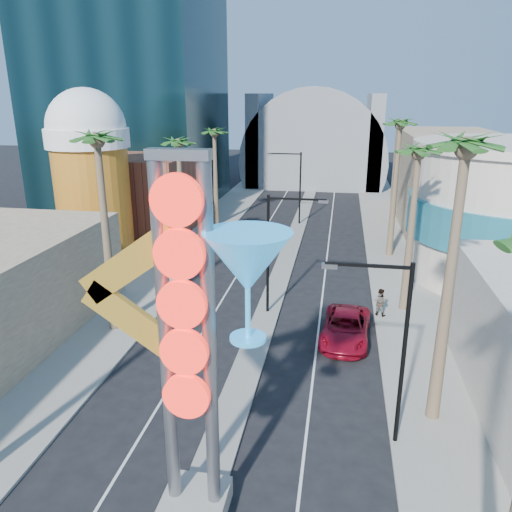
# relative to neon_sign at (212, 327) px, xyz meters

# --- Properties ---
(sidewalk_west) EXTENTS (5.00, 100.00, 0.15)m
(sidewalk_west) POSITION_rel_neon_sign_xyz_m (-10.32, 32.04, -7.23)
(sidewalk_west) COLOR gray
(sidewalk_west) RESTS_ON ground
(sidewalk_east) EXTENTS (5.00, 100.00, 0.15)m
(sidewalk_east) POSITION_rel_neon_sign_xyz_m (8.68, 32.04, -7.23)
(sidewalk_east) COLOR gray
(sidewalk_east) RESTS_ON ground
(median) EXTENTS (1.60, 84.00, 0.15)m
(median) POSITION_rel_neon_sign_xyz_m (-0.82, 35.04, -7.23)
(median) COLOR gray
(median) RESTS_ON ground
(brick_filler_west) EXTENTS (10.00, 10.00, 8.00)m
(brick_filler_west) POSITION_rel_neon_sign_xyz_m (-16.82, 35.04, -3.31)
(brick_filler_west) COLOR brown
(brick_filler_west) RESTS_ON ground
(filler_east) EXTENTS (10.00, 20.00, 10.00)m
(filler_east) POSITION_rel_neon_sign_xyz_m (15.18, 45.04, -2.31)
(filler_east) COLOR #9A7763
(filler_east) RESTS_ON ground
(beer_mug) EXTENTS (7.00, 7.00, 14.50)m
(beer_mug) POSITION_rel_neon_sign_xyz_m (-17.82, 27.04, 0.54)
(beer_mug) COLOR #B76918
(beer_mug) RESTS_ON ground
(canopy) EXTENTS (22.00, 16.00, 22.00)m
(canopy) POSITION_rel_neon_sign_xyz_m (-0.82, 69.04, -3.00)
(canopy) COLOR slate
(canopy) RESTS_ON ground
(neon_sign) EXTENTS (6.53, 2.60, 12.55)m
(neon_sign) POSITION_rel_neon_sign_xyz_m (0.00, 0.00, 0.00)
(neon_sign) COLOR gray
(neon_sign) RESTS_ON ground
(streetlight_0) EXTENTS (3.79, 0.25, 8.00)m
(streetlight_0) POSITION_rel_neon_sign_xyz_m (-0.27, 17.04, -2.43)
(streetlight_0) COLOR black
(streetlight_0) RESTS_ON ground
(streetlight_1) EXTENTS (3.79, 0.25, 8.00)m
(streetlight_1) POSITION_rel_neon_sign_xyz_m (-1.36, 41.04, -2.43)
(streetlight_1) COLOR black
(streetlight_1) RESTS_ON ground
(streetlight_2) EXTENTS (3.45, 0.25, 8.00)m
(streetlight_2) POSITION_rel_neon_sign_xyz_m (5.91, 5.04, -2.47)
(streetlight_2) COLOR black
(streetlight_2) RESTS_ON ground
(palm_1) EXTENTS (2.40, 2.40, 12.70)m
(palm_1) POSITION_rel_neon_sign_xyz_m (-9.82, 13.04, 3.52)
(palm_1) COLOR brown
(palm_1) RESTS_ON ground
(palm_2) EXTENTS (2.40, 2.40, 11.20)m
(palm_2) POSITION_rel_neon_sign_xyz_m (-9.82, 27.04, 2.17)
(palm_2) COLOR brown
(palm_2) RESTS_ON ground
(palm_3) EXTENTS (2.40, 2.40, 11.20)m
(palm_3) POSITION_rel_neon_sign_xyz_m (-9.82, 39.04, 2.17)
(palm_3) COLOR brown
(palm_3) RESTS_ON ground
(palm_5) EXTENTS (2.40, 2.40, 13.20)m
(palm_5) POSITION_rel_neon_sign_xyz_m (8.18, 7.04, 3.96)
(palm_5) COLOR brown
(palm_5) RESTS_ON ground
(palm_6) EXTENTS (2.40, 2.40, 11.70)m
(palm_6) POSITION_rel_neon_sign_xyz_m (8.18, 19.04, 2.62)
(palm_6) COLOR brown
(palm_6) RESTS_ON ground
(palm_7) EXTENTS (2.40, 2.40, 12.70)m
(palm_7) POSITION_rel_neon_sign_xyz_m (8.18, 31.04, 3.52)
(palm_7) COLOR brown
(palm_7) RESTS_ON ground
(red_pickup) EXTENTS (3.15, 6.05, 1.63)m
(red_pickup) POSITION_rel_neon_sign_xyz_m (4.30, 14.00, -6.49)
(red_pickup) COLOR maroon
(red_pickup) RESTS_ON ground
(pedestrian_b) EXTENTS (1.09, 0.98, 1.83)m
(pedestrian_b) POSITION_rel_neon_sign_xyz_m (6.48, 17.68, -6.24)
(pedestrian_b) COLOR gray
(pedestrian_b) RESTS_ON sidewalk_east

